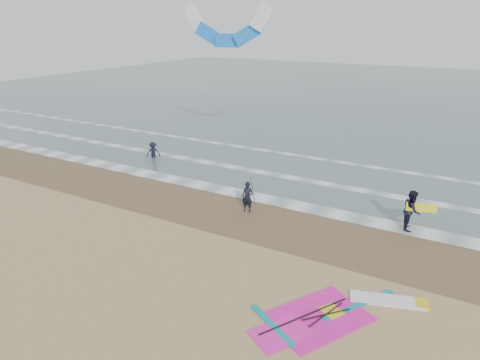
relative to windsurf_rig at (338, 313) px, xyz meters
The scene contains 11 objects.
ground 4.45m from the windsurf_rig, behind, with size 120.00×120.00×0.00m, color tan.
sea_water 47.48m from the windsurf_rig, 95.31° to the left, with size 120.00×80.00×0.02m, color #47605E.
wet_sand_band 6.87m from the windsurf_rig, 129.79° to the left, with size 120.00×5.00×0.01m, color brown.
foam_waterline 10.67m from the windsurf_rig, 114.33° to the left, with size 120.00×9.15×0.02m.
windsurf_rig is the anchor object (origin of this frame).
person_standing 8.60m from the windsurf_rig, 138.79° to the left, with size 0.57×0.38×1.57m, color black.
person_walking 7.72m from the windsurf_rig, 82.57° to the left, with size 0.92×0.72×1.90m, color black.
person_wading 19.37m from the windsurf_rig, 148.01° to the left, with size 0.99×0.57×1.53m, color black.
held_pole 8.42m from the windsurf_rig, 137.43° to the left, with size 0.17×0.86×1.82m.
carried_kiteboard 7.72m from the windsurf_rig, 79.49° to the left, with size 1.30×0.51×0.39m.
surf_kite 20.21m from the windsurf_rig, 132.25° to the left, with size 7.43×3.62×9.27m.
Camera 1 is at (7.27, -10.96, 9.01)m, focal length 32.00 mm.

